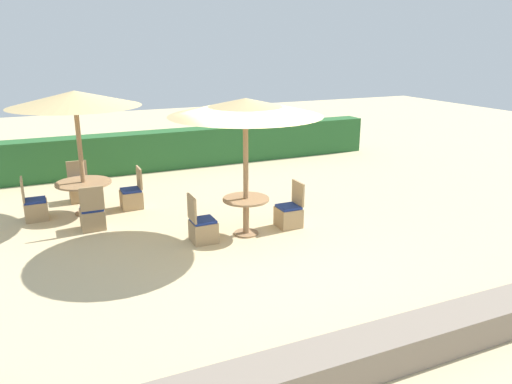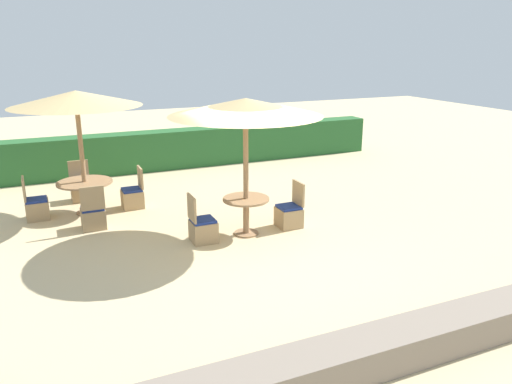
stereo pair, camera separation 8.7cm
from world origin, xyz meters
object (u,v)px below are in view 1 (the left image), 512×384
object	(u,v)px
parasol_back_left	(75,99)
patio_chair_back_left_east	(132,197)
parasol_center	(245,108)
patio_chair_center_west	(202,229)
patio_chair_center_east	(289,214)
round_table_back_left	(84,188)
round_table_center	(246,208)
patio_chair_back_left_south	(93,216)
patio_chair_back_left_west	(35,208)
patio_chair_back_left_north	(80,190)

from	to	relation	value
parasol_back_left	patio_chair_back_left_east	bearing A→B (deg)	-1.12
parasol_center	patio_chair_center_west	distance (m)	2.40
patio_chair_center_east	round_table_back_left	size ratio (longest dim) A/B	0.79
parasol_center	round_table_center	world-z (taller)	parasol_center
parasol_back_left	patio_chair_center_east	bearing A→B (deg)	-34.43
round_table_center	patio_chair_back_left_east	xyz separation A→B (m)	(-1.73, 2.54, -0.28)
parasol_center	parasol_back_left	world-z (taller)	parasol_back_left
parasol_back_left	round_table_back_left	bearing A→B (deg)	153.43
patio_chair_center_west	parasol_back_left	size ratio (longest dim) A/B	0.34
patio_chair_back_left_south	patio_chair_center_east	bearing A→B (deg)	-22.34
patio_chair_back_left_west	patio_chair_center_west	bearing A→B (deg)	47.35
patio_chair_back_left_east	patio_chair_back_left_west	world-z (taller)	same
patio_chair_center_west	round_table_back_left	xyz separation A→B (m)	(-1.83, 2.58, 0.33)
patio_chair_back_left_north	patio_chair_back_left_south	size ratio (longest dim) A/B	1.00
parasol_center	parasol_back_left	size ratio (longest dim) A/B	1.06
parasol_center	patio_chair_center_east	xyz separation A→B (m)	(0.97, 0.02, -2.22)
patio_chair_center_west	round_table_back_left	bearing A→B (deg)	-144.69
patio_chair_back_left_east	patio_chair_back_left_south	distance (m)	1.41
patio_chair_center_east	patio_chair_back_left_east	size ratio (longest dim) A/B	1.00
round_table_back_left	patio_chair_back_left_north	xyz separation A→B (m)	(-0.02, 1.03, -0.33)
patio_chair_center_east	patio_chair_back_left_north	distance (m)	5.16
parasol_center	patio_chair_back_left_north	xyz separation A→B (m)	(-2.76, 3.59, -2.22)
parasol_center	patio_chair_back_left_west	bearing A→B (deg)	145.26
patio_chair_back_left_north	parasol_back_left	bearing A→B (deg)	91.25
patio_chair_back_left_north	patio_chair_back_left_south	distance (m)	2.06
patio_chair_center_east	patio_chair_back_left_south	xyz separation A→B (m)	(-3.68, 1.51, 0.00)
parasol_center	patio_chair_back_left_east	bearing A→B (deg)	124.17
round_table_center	patio_chair_back_left_north	size ratio (longest dim) A/B	0.97
parasol_center	round_table_back_left	size ratio (longest dim) A/B	2.43
round_table_center	patio_chair_back_left_north	bearing A→B (deg)	127.49
patio_chair_back_left_west	patio_chair_back_left_south	xyz separation A→B (m)	(1.04, -1.07, 0.00)
patio_chair_center_west	patio_chair_back_left_east	size ratio (longest dim) A/B	1.00
parasol_back_left	patio_chair_back_left_east	size ratio (longest dim) A/B	2.90
patio_chair_center_east	patio_chair_back_left_west	xyz separation A→B (m)	(-4.72, 2.58, 0.00)
patio_chair_center_east	parasol_back_left	world-z (taller)	parasol_back_left
round_table_center	patio_chair_center_east	world-z (taller)	patio_chair_center_east
patio_chair_center_east	patio_chair_back_left_west	bearing A→B (deg)	61.36
patio_chair_center_east	patio_chair_back_left_east	distance (m)	3.69
patio_chair_center_east	patio_chair_center_west	bearing A→B (deg)	91.37
patio_chair_back_left_west	patio_chair_back_left_south	distance (m)	1.49
patio_chair_center_east	round_table_back_left	bearing A→B (deg)	55.57
patio_chair_center_east	patio_chair_center_west	xyz separation A→B (m)	(-1.87, -0.04, 0.00)
parasol_center	patio_chair_back_left_east	distance (m)	3.79
patio_chair_center_west	patio_chair_back_left_north	bearing A→B (deg)	-152.87
patio_chair_center_west	parasol_back_left	world-z (taller)	parasol_back_left
parasol_back_left	patio_chair_back_left_west	distance (m)	2.46
patio_chair_back_left_west	patio_chair_back_left_north	bearing A→B (deg)	134.90
patio_chair_center_west	patio_chair_back_left_south	xyz separation A→B (m)	(-1.80, 1.56, 0.00)
patio_chair_back_left_west	patio_chair_back_left_north	distance (m)	1.40
parasol_back_left	patio_chair_back_left_west	bearing A→B (deg)	177.78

